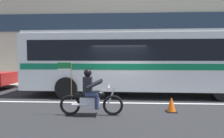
# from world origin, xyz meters

# --- Properties ---
(ground_plane) EXTENTS (60.00, 60.00, 0.00)m
(ground_plane) POSITION_xyz_m (0.00, 0.00, 0.00)
(ground_plane) COLOR black
(sidewalk_curb) EXTENTS (28.00, 3.80, 0.15)m
(sidewalk_curb) POSITION_xyz_m (0.00, 5.10, 0.07)
(sidewalk_curb) COLOR gray
(sidewalk_curb) RESTS_ON ground_plane
(lane_center_stripe) EXTENTS (26.60, 0.14, 0.01)m
(lane_center_stripe) POSITION_xyz_m (0.00, -0.60, 0.00)
(lane_center_stripe) COLOR silver
(lane_center_stripe) RESTS_ON ground_plane
(transit_bus) EXTENTS (12.17, 2.84, 3.22)m
(transit_bus) POSITION_xyz_m (1.32, 1.19, 1.88)
(transit_bus) COLOR white
(transit_bus) RESTS_ON ground_plane
(motorcycle_with_rider) EXTENTS (2.20, 0.64, 1.78)m
(motorcycle_with_rider) POSITION_xyz_m (-0.90, -2.43, 0.67)
(motorcycle_with_rider) COLOR black
(motorcycle_with_rider) RESTS_ON ground_plane
(fire_hydrant) EXTENTS (0.22, 0.30, 0.75)m
(fire_hydrant) POSITION_xyz_m (5.84, 4.34, 0.52)
(fire_hydrant) COLOR #4C8C3F
(fire_hydrant) RESTS_ON sidewalk_curb
(traffic_cone) EXTENTS (0.36, 0.36, 0.55)m
(traffic_cone) POSITION_xyz_m (1.92, -1.87, 0.26)
(traffic_cone) COLOR #EA590F
(traffic_cone) RESTS_ON ground_plane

